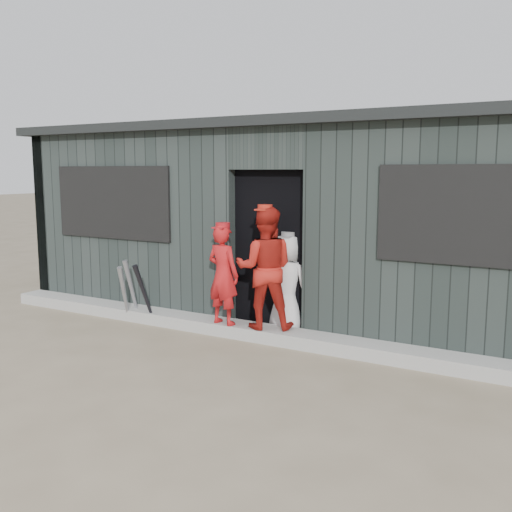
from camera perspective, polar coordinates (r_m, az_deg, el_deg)
The scene contains 9 objects.
ground at distance 5.46m, azimuth -9.61°, elevation -12.90°, with size 80.00×80.00×0.00m, color #71634E.
curb at distance 6.87m, azimuth 0.08°, elevation -7.64°, with size 8.00×0.36×0.15m, color gray.
bat_left at distance 7.67m, azimuth -13.03°, elevation -3.73°, with size 0.07×0.07×0.80m, color gray.
bat_mid at distance 7.79m, azimuth -12.31°, elevation -3.31°, with size 0.07×0.07×0.84m, color gray.
bat_right at distance 7.48m, azimuth -11.07°, elevation -3.81°, with size 0.07×0.07×0.85m, color black.
player_red_left at distance 6.84m, azimuth -3.30°, elevation -1.89°, with size 0.44×0.29×1.20m, color #B41618.
player_red_right at distance 6.64m, azimuth 0.90°, elevation -1.21°, with size 0.69×0.54×1.43m, color #A71C14.
player_grey_back at distance 6.91m, azimuth 3.20°, elevation -2.89°, with size 0.61×0.39×1.24m, color silver.
dugout at distance 8.13m, azimuth 5.95°, elevation 3.54°, with size 8.30×3.30×2.62m.
Camera 1 is at (3.25, -3.92, 1.98)m, focal length 40.00 mm.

